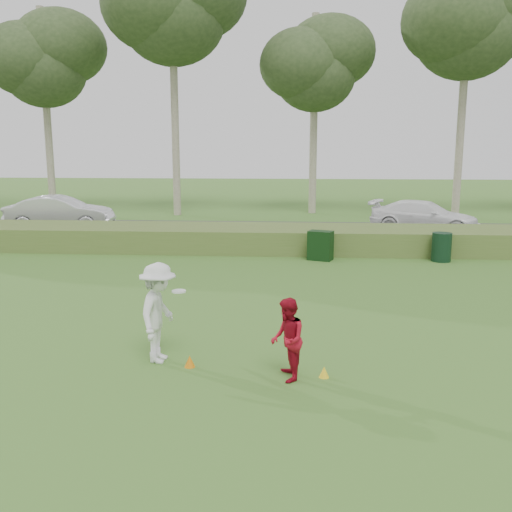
# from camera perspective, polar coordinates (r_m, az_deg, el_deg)

# --- Properties ---
(ground) EXTENTS (120.00, 120.00, 0.00)m
(ground) POSITION_cam_1_polar(r_m,az_deg,el_deg) (11.10, -1.46, -10.60)
(ground) COLOR #356622
(ground) RESTS_ON ground
(reed_strip) EXTENTS (80.00, 3.00, 0.90)m
(reed_strip) POSITION_cam_1_polar(r_m,az_deg,el_deg) (22.59, 1.41, 1.77)
(reed_strip) COLOR #486428
(reed_strip) RESTS_ON ground
(park_road) EXTENTS (80.00, 6.00, 0.06)m
(park_road) POSITION_cam_1_polar(r_m,az_deg,el_deg) (27.59, 1.88, 2.59)
(park_road) COLOR #2D2D2D
(park_road) RESTS_ON ground
(tree_2) EXTENTS (6.50, 6.50, 12.00)m
(tree_2) POSITION_cam_1_polar(r_m,az_deg,el_deg) (37.72, -20.50, 17.83)
(tree_2) COLOR gray
(tree_2) RESTS_ON ground
(tree_3) EXTENTS (7.80, 7.80, 15.50)m
(tree_3) POSITION_cam_1_polar(r_m,az_deg,el_deg) (34.81, -8.40, 23.40)
(tree_3) COLOR gray
(tree_3) RESTS_ON ground
(tree_4) EXTENTS (6.24, 6.24, 11.50)m
(tree_4) POSITION_cam_1_polar(r_m,az_deg,el_deg) (35.07, 5.90, 18.38)
(tree_4) COLOR gray
(tree_4) RESTS_ON ground
(tree_5) EXTENTS (7.28, 7.28, 14.00)m
(tree_5) POSITION_cam_1_polar(r_m,az_deg,el_deg) (34.57, 20.43, 21.04)
(tree_5) COLOR gray
(tree_5) RESTS_ON ground
(player_white) EXTENTS (0.95, 1.31, 1.93)m
(player_white) POSITION_cam_1_polar(r_m,az_deg,el_deg) (11.03, -9.71, -5.61)
(player_white) COLOR white
(player_white) RESTS_ON ground
(player_red) EXTENTS (0.65, 0.79, 1.48)m
(player_red) POSITION_cam_1_polar(r_m,az_deg,el_deg) (10.11, 3.16, -8.35)
(player_red) COLOR maroon
(player_red) RESTS_ON ground
(cone_orange) EXTENTS (0.20, 0.20, 0.22)m
(cone_orange) POSITION_cam_1_polar(r_m,az_deg,el_deg) (10.93, -6.65, -10.42)
(cone_orange) COLOR orange
(cone_orange) RESTS_ON ground
(cone_yellow) EXTENTS (0.18, 0.18, 0.20)m
(cone_yellow) POSITION_cam_1_polar(r_m,az_deg,el_deg) (10.48, 6.82, -11.45)
(cone_yellow) COLOR yellow
(cone_yellow) RESTS_ON ground
(utility_cabinet) EXTENTS (0.98, 0.79, 1.06)m
(utility_cabinet) POSITION_cam_1_polar(r_m,az_deg,el_deg) (20.65, 6.46, 1.05)
(utility_cabinet) COLOR black
(utility_cabinet) RESTS_ON ground
(trash_bin) EXTENTS (0.87, 0.87, 1.03)m
(trash_bin) POSITION_cam_1_polar(r_m,az_deg,el_deg) (21.34, 18.06, 0.85)
(trash_bin) COLOR black
(trash_bin) RESTS_ON ground
(car_mid) EXTENTS (5.12, 2.23, 1.64)m
(car_mid) POSITION_cam_1_polar(r_m,az_deg,el_deg) (28.96, -18.99, 4.09)
(car_mid) COLOR silver
(car_mid) RESTS_ON park_road
(car_right) EXTENTS (5.40, 3.73, 1.45)m
(car_right) POSITION_cam_1_polar(r_m,az_deg,el_deg) (27.98, 16.47, 3.82)
(car_right) COLOR white
(car_right) RESTS_ON park_road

